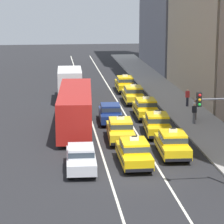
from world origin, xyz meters
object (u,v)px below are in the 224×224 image
at_px(bus_left_second, 75,108).
at_px(taxi_right_nearest, 172,143).
at_px(taxi_right_fifth, 125,84).
at_px(box_truck_left_third, 70,83).
at_px(sedan_left_nearest, 81,157).
at_px(taxi_right_second, 157,124).
at_px(taxi_right_fourth, 133,94).
at_px(taxi_center_nearest, 134,152).
at_px(sedan_center_third, 110,113).
at_px(taxi_right_third, 146,108).
at_px(pedestrian_near_crosswalk, 187,97).
at_px(taxi_center_second, 120,130).
at_px(pedestrian_mid_block, 194,113).
at_px(pedestrian_by_storefront, 195,110).

distance_m(bus_left_second, taxi_right_nearest, 9.70).
bearing_deg(taxi_right_fifth, box_truck_left_third, -145.41).
bearing_deg(sedan_left_nearest, taxi_right_second, 50.81).
xyz_separation_m(bus_left_second, taxi_right_fourth, (6.11, 9.80, -0.94)).
xyz_separation_m(taxi_center_nearest, sedan_center_third, (-0.25, 11.24, -0.03)).
bearing_deg(taxi_right_fourth, taxi_right_third, -88.66).
bearing_deg(taxi_center_nearest, taxi_right_fourth, 81.41).
distance_m(sedan_left_nearest, taxi_right_second, 9.89).
bearing_deg(sedan_center_third, taxi_right_fifth, 77.21).
bearing_deg(pedestrian_near_crosswalk, bus_left_second, -147.00).
bearing_deg(taxi_right_second, taxi_right_fifth, 89.96).
relative_size(taxi_center_nearest, sedan_center_third, 1.04).
bearing_deg(pedestrian_near_crosswalk, taxi_center_nearest, -115.15).
bearing_deg(taxi_right_fifth, pedestrian_near_crosswalk, -62.01).
height_order(sedan_center_third, pedestrian_near_crosswalk, pedestrian_near_crosswalk).
xyz_separation_m(taxi_right_nearest, pedestrian_near_crosswalk, (4.74, 14.53, 0.11)).
bearing_deg(taxi_center_second, sedan_center_third, 91.13).
relative_size(box_truck_left_third, taxi_right_second, 1.50).
bearing_deg(sedan_left_nearest, sedan_center_third, 75.26).
xyz_separation_m(box_truck_left_third, taxi_right_nearest, (6.12, -19.15, -0.90)).
bearing_deg(taxi_right_fourth, box_truck_left_third, 163.05).
relative_size(sedan_center_third, taxi_right_fifth, 0.95).
xyz_separation_m(taxi_right_fifth, pedestrian_mid_block, (3.59, -15.46, 0.12)).
xyz_separation_m(sedan_center_third, taxi_right_third, (3.26, 1.48, 0.03)).
distance_m(taxi_right_second, pedestrian_mid_block, 4.43).
bearing_deg(box_truck_left_third, taxi_center_second, -78.36).
relative_size(box_truck_left_third, pedestrian_mid_block, 4.21).
relative_size(bus_left_second, taxi_right_nearest, 2.45).
height_order(sedan_left_nearest, taxi_center_second, taxi_center_second).
height_order(taxi_center_second, taxi_right_third, same).
bearing_deg(taxi_right_nearest, taxi_right_second, 89.77).
bearing_deg(pedestrian_mid_block, taxi_right_second, -144.56).
bearing_deg(taxi_right_fifth, taxi_center_nearest, -96.57).
bearing_deg(pedestrian_mid_block, taxi_right_third, 137.87).
distance_m(taxi_right_fifth, pedestrian_near_crosswalk, 10.04).
bearing_deg(taxi_right_nearest, sedan_left_nearest, -159.73).
distance_m(sedan_center_third, taxi_right_fourth, 8.29).
bearing_deg(taxi_right_second, pedestrian_by_storefront, 43.94).
xyz_separation_m(box_truck_left_third, pedestrian_mid_block, (9.75, -11.22, -0.78)).
bearing_deg(taxi_right_third, sedan_center_third, -155.54).
distance_m(taxi_right_third, pedestrian_mid_block, 4.68).
bearing_deg(bus_left_second, taxi_center_second, -48.71).
relative_size(sedan_left_nearest, pedestrian_near_crosswalk, 2.63).
distance_m(taxi_center_second, pedestrian_mid_block, 7.73).
height_order(taxi_center_nearest, pedestrian_mid_block, taxi_center_nearest).
distance_m(bus_left_second, taxi_right_fifth, 17.08).
xyz_separation_m(taxi_center_second, taxi_right_nearest, (2.99, -3.94, 0.00)).
distance_m(bus_left_second, taxi_right_fourth, 11.58).
height_order(box_truck_left_third, taxi_right_nearest, box_truck_left_third).
bearing_deg(bus_left_second, taxi_right_nearest, -50.79).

